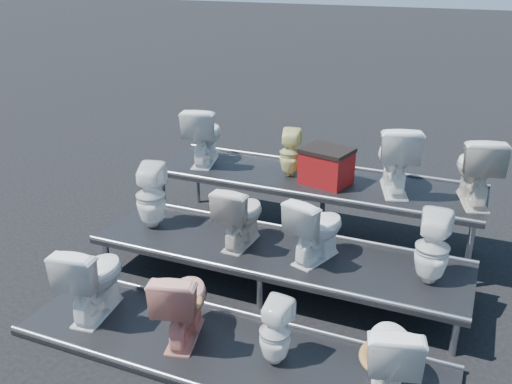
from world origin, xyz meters
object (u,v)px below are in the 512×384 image
at_px(toilet_0, 93,277).
at_px(red_crate, 326,168).
at_px(toilet_7, 432,248).
at_px(toilet_11, 476,169).
at_px(toilet_1, 183,302).
at_px(toilet_8, 204,135).
at_px(toilet_2, 275,332).
at_px(toilet_9, 290,153).
at_px(toilet_10, 396,157).
at_px(toilet_5, 240,214).
at_px(toilet_6, 316,228).
at_px(toilet_4, 151,196).
at_px(toilet_3, 390,354).

bearing_deg(toilet_0, red_crate, -131.61).
xyz_separation_m(toilet_7, toilet_11, (0.27, 1.30, 0.43)).
relative_size(toilet_0, red_crate, 1.49).
relative_size(toilet_1, toilet_8, 0.99).
height_order(toilet_2, toilet_9, toilet_9).
distance_m(toilet_1, toilet_11, 3.61).
bearing_deg(toilet_10, toilet_2, 60.91).
distance_m(toilet_7, toilet_9, 2.39).
bearing_deg(toilet_9, toilet_8, -9.37).
xyz_separation_m(toilet_5, toilet_11, (2.36, 1.30, 0.44)).
bearing_deg(toilet_11, toilet_5, 13.37).
relative_size(toilet_0, toilet_6, 1.14).
relative_size(toilet_4, toilet_8, 0.98).
distance_m(toilet_5, toilet_8, 1.78).
distance_m(toilet_0, toilet_5, 1.71).
height_order(toilet_5, toilet_10, toilet_10).
relative_size(toilet_5, toilet_9, 1.20).
relative_size(toilet_4, toilet_11, 0.96).
bearing_deg(toilet_0, toilet_5, -136.89).
distance_m(toilet_8, toilet_11, 3.50).
relative_size(toilet_9, red_crate, 1.08).
bearing_deg(toilet_10, toilet_6, 48.84).
bearing_deg(toilet_6, toilet_2, 110.73).
bearing_deg(toilet_9, toilet_11, 170.63).
xyz_separation_m(toilet_3, toilet_10, (-0.50, 2.60, 0.83)).
bearing_deg(toilet_1, toilet_4, -62.65).
bearing_deg(toilet_1, toilet_5, -105.19).
relative_size(toilet_3, toilet_6, 1.08).
xyz_separation_m(toilet_6, red_crate, (-0.26, 1.21, 0.23)).
distance_m(toilet_6, toilet_7, 1.20).
relative_size(toilet_6, toilet_8, 0.92).
xyz_separation_m(toilet_4, toilet_10, (2.63, 1.30, 0.43)).
distance_m(toilet_4, toilet_8, 1.36).
relative_size(toilet_0, toilet_9, 1.37).
bearing_deg(toilet_7, toilet_5, 0.90).
distance_m(toilet_1, toilet_4, 1.79).
relative_size(toilet_0, toilet_11, 1.02).
bearing_deg(toilet_7, toilet_0, 23.34).
bearing_deg(toilet_5, toilet_8, -47.32).
height_order(toilet_2, toilet_11, toilet_11).
height_order(toilet_2, toilet_3, toilet_3).
distance_m(toilet_2, toilet_9, 2.84).
distance_m(toilet_9, toilet_11, 2.25).
xyz_separation_m(toilet_0, toilet_7, (3.15, 1.30, 0.36)).
height_order(toilet_0, toilet_7, toilet_7).
distance_m(toilet_2, toilet_6, 1.38).
height_order(toilet_1, toilet_4, toilet_4).
bearing_deg(toilet_0, toilet_2, 172.32).
bearing_deg(red_crate, toilet_6, -64.54).
height_order(toilet_7, toilet_11, toilet_11).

